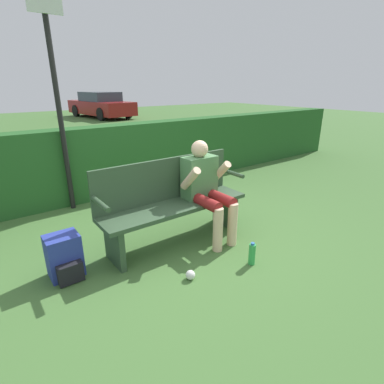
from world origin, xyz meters
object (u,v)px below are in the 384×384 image
at_px(park_bench, 173,201).
at_px(water_bottle, 252,254).
at_px(person_seated, 206,186).
at_px(backpack, 65,257).
at_px(signpost, 57,97).
at_px(parked_car, 101,105).

xyz_separation_m(park_bench, water_bottle, (0.36, -0.91, -0.38)).
bearing_deg(water_bottle, person_seated, 89.37).
bearing_deg(backpack, signpost, 71.82).
distance_m(person_seated, signpost, 2.32).
distance_m(park_bench, parked_car, 14.57).
relative_size(park_bench, backpack, 4.15).
bearing_deg(water_bottle, parked_car, 74.50).
xyz_separation_m(backpack, water_bottle, (1.58, -0.94, -0.08)).
bearing_deg(water_bottle, park_bench, 111.46).
relative_size(person_seated, backpack, 2.72).
relative_size(signpost, parked_car, 0.60).
xyz_separation_m(signpost, parked_car, (5.12, 12.16, -0.94)).
height_order(water_bottle, parked_car, parked_car).
distance_m(water_bottle, parked_car, 15.35).
bearing_deg(signpost, parked_car, 67.15).
relative_size(person_seated, signpost, 0.41).
distance_m(water_bottle, signpost, 3.18).
height_order(park_bench, person_seated, person_seated).
height_order(backpack, parked_car, parked_car).
height_order(person_seated, water_bottle, person_seated).
bearing_deg(water_bottle, backpack, 149.24).
bearing_deg(park_bench, person_seated, -21.80).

